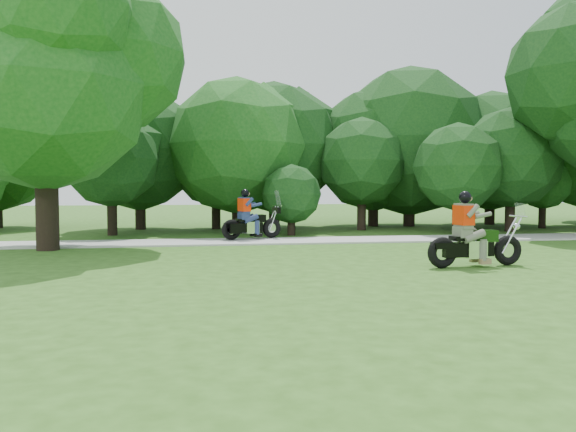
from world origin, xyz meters
name	(u,v)px	position (x,y,z in m)	size (l,w,h in m)	color
ground	(464,274)	(0.00, 0.00, 0.00)	(100.00, 100.00, 0.00)	#2B4F16
walkway	(362,240)	(0.00, 8.00, 0.03)	(60.00, 2.20, 0.06)	#ADADA7
tree_line	(374,151)	(2.43, 14.19, 3.65)	(40.12, 11.31, 7.92)	black
big_tree_west	(46,64)	(-10.54, 6.85, 5.76)	(8.64, 6.56, 9.96)	black
chopper_motorcycle	(471,239)	(0.69, 1.03, 0.69)	(2.61, 0.79, 1.86)	black
touring_motorcycle	(248,221)	(-4.11, 8.53, 0.72)	(2.30, 1.34, 1.82)	black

